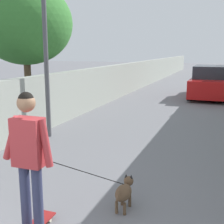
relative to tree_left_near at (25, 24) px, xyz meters
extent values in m
plane|color=slate|center=(6.50, -4.03, -3.13)|extent=(80.00, 80.00, 0.00)
cube|color=#999E93|center=(4.50, -1.35, -2.34)|extent=(48.00, 0.30, 1.59)
cylinder|color=brown|center=(0.00, 0.00, -2.03)|extent=(0.23, 0.23, 2.21)
ellipsoid|color=#387A33|center=(0.00, 0.00, 0.01)|extent=(3.10, 3.10, 2.69)
cylinder|color=#4C4C51|center=(-1.82, -1.90, -1.09)|extent=(0.12, 0.12, 4.09)
cylinder|color=beige|center=(-5.44, -4.02, -3.10)|extent=(0.06, 0.03, 0.06)
cylinder|color=beige|center=(-5.44, -4.16, -3.10)|extent=(0.06, 0.03, 0.06)
cylinder|color=#333859|center=(-5.72, -4.00, -2.64)|extent=(0.13, 0.13, 0.83)
cylinder|color=#333859|center=(-5.72, -4.18, -2.64)|extent=(0.13, 0.13, 0.83)
cube|color=#B23338|center=(-5.72, -4.09, -1.92)|extent=(0.22, 0.38, 0.60)
cylinder|color=#B23338|center=(-5.73, -3.85, -1.90)|extent=(0.09, 0.28, 0.58)
cylinder|color=#B23338|center=(-5.72, -4.33, -1.91)|extent=(0.09, 0.18, 0.59)
sphere|color=#9E7051|center=(-5.72, -4.09, -1.44)|extent=(0.22, 0.22, 0.22)
sphere|color=black|center=(-5.72, -4.09, -1.41)|extent=(0.19, 0.19, 0.19)
ellipsoid|color=brown|center=(-4.78, -4.99, -2.87)|extent=(0.40, 0.22, 0.22)
sphere|color=brown|center=(-4.52, -4.99, -2.80)|extent=(0.15, 0.15, 0.15)
cone|color=black|center=(-4.52, -4.95, -2.72)|extent=(0.05, 0.05, 0.06)
cone|color=black|center=(-4.52, -5.03, -2.72)|extent=(0.05, 0.05, 0.06)
cylinder|color=brown|center=(-4.66, -4.93, -3.04)|extent=(0.04, 0.04, 0.18)
cylinder|color=brown|center=(-4.65, -5.05, -3.04)|extent=(0.04, 0.04, 0.18)
cylinder|color=brown|center=(-4.91, -4.94, -3.04)|extent=(0.04, 0.04, 0.18)
cylinder|color=brown|center=(-4.91, -5.06, -3.04)|extent=(0.04, 0.04, 0.18)
cylinder|color=brown|center=(-5.03, -5.00, -2.79)|extent=(0.13, 0.03, 0.13)
cylinder|color=black|center=(-5.25, -4.54, -2.41)|extent=(0.95, 0.92, 0.66)
cube|color=#B71414|center=(6.91, -5.57, -2.57)|extent=(4.25, 1.70, 0.80)
cube|color=#262B33|center=(6.91, -5.57, -1.89)|extent=(2.21, 1.50, 0.60)
cylinder|color=black|center=(8.23, -4.78, -2.81)|extent=(0.64, 0.22, 0.64)
cylinder|color=black|center=(5.59, -4.78, -2.81)|extent=(0.64, 0.22, 0.64)
camera|label=1|loc=(-8.67, -6.27, -0.83)|focal=48.89mm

